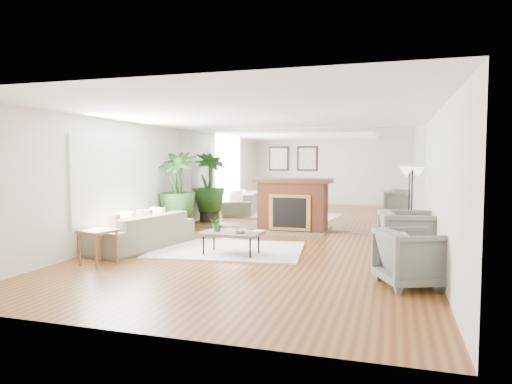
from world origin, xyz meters
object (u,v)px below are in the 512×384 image
(coffee_table, at_px, (231,234))
(floor_lamp, at_px, (412,178))
(fireplace, at_px, (291,204))
(sofa, at_px, (142,231))
(armchair_back, at_px, (409,236))
(armchair_front, at_px, (413,258))
(side_table, at_px, (98,235))
(potted_ficus, at_px, (178,189))

(coffee_table, xyz_separation_m, floor_lamp, (3.14, 2.35, 0.95))
(coffee_table, relative_size, floor_lamp, 0.70)
(fireplace, relative_size, sofa, 0.89)
(armchair_back, xyz_separation_m, armchair_front, (0.00, -1.60, -0.04))
(side_table, height_order, potted_ficus, potted_ficus)
(sofa, relative_size, side_table, 3.72)
(sofa, relative_size, armchair_back, 2.44)
(coffee_table, relative_size, armchair_front, 1.26)
(side_table, bearing_deg, potted_ficus, 95.35)
(armchair_back, bearing_deg, fireplace, 36.71)
(coffee_table, bearing_deg, side_table, -144.26)
(sofa, xyz_separation_m, armchair_front, (4.94, -1.32, 0.06))
(fireplace, bearing_deg, side_table, -117.69)
(armchair_back, relative_size, potted_ficus, 0.50)
(floor_lamp, bearing_deg, coffee_table, -143.18)
(sofa, relative_size, floor_lamp, 1.47)
(potted_ficus, height_order, floor_lamp, potted_ficus)
(coffee_table, height_order, armchair_back, armchair_back)
(armchair_back, height_order, floor_lamp, floor_lamp)
(potted_ficus, bearing_deg, armchair_back, -19.01)
(fireplace, xyz_separation_m, armchair_front, (2.60, -4.18, -0.27))
(potted_ficus, bearing_deg, sofa, -82.81)
(armchair_front, height_order, side_table, armchair_front)
(coffee_table, height_order, sofa, sofa)
(coffee_table, height_order, armchair_front, armchair_front)
(side_table, bearing_deg, sofa, 92.72)
(sofa, bearing_deg, armchair_front, 84.96)
(armchair_back, relative_size, floor_lamp, 0.60)
(potted_ficus, bearing_deg, side_table, -84.65)
(fireplace, relative_size, coffee_table, 1.88)
(coffee_table, height_order, floor_lamp, floor_lamp)
(armchair_front, distance_m, potted_ficus, 6.24)
(fireplace, distance_m, potted_ficus, 2.74)
(sofa, distance_m, potted_ficus, 2.20)
(potted_ficus, bearing_deg, floor_lamp, 1.43)
(armchair_back, xyz_separation_m, potted_ficus, (-5.20, 1.79, 0.59))
(potted_ficus, distance_m, floor_lamp, 5.31)
(coffee_table, distance_m, potted_ficus, 3.16)
(sofa, bearing_deg, floor_lamp, 123.57)
(potted_ficus, xyz_separation_m, floor_lamp, (5.30, 0.13, 0.32))
(armchair_back, bearing_deg, floor_lamp, -11.47)
(fireplace, xyz_separation_m, floor_lamp, (2.70, -0.66, 0.68))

